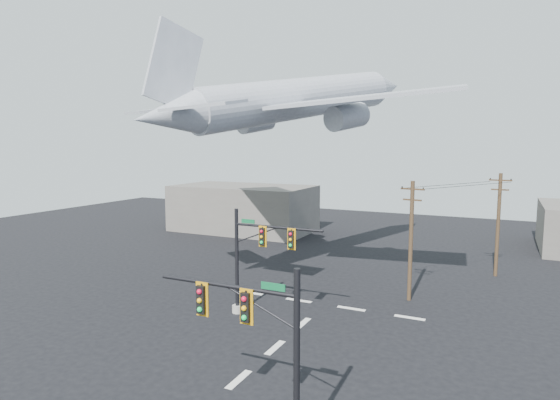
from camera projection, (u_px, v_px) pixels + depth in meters
The scene contains 9 objects.
ground at pixel (239, 380), 22.76m from camera, with size 120.00×120.00×0.00m, color black.
lane_markings at pixel (285, 339), 27.53m from camera, with size 14.00×21.20×0.01m.
signal_mast_near at pixel (265, 352), 17.23m from camera, with size 6.27×0.78×7.07m.
signal_mast_far at pixel (254, 260), 30.82m from camera, with size 6.51×0.79×7.15m.
utility_pole_a at pixel (411, 239), 33.91m from camera, with size 1.75×0.45×8.81m.
utility_pole_b at pixel (498, 223), 40.25m from camera, with size 1.82×0.34×8.98m.
power_lines at pixel (460, 185), 36.66m from camera, with size 7.23×9.80×0.03m.
airliner at pixel (299, 100), 38.78m from camera, with size 27.29×29.59×8.04m.
building_left at pixel (243, 208), 62.34m from camera, with size 18.00×10.00×6.00m, color #615D56.
Camera 1 is at (11.16, -18.58, 11.36)m, focal length 30.00 mm.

